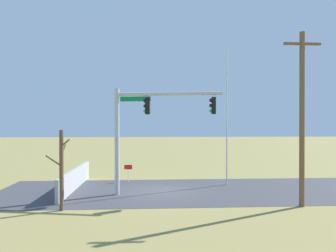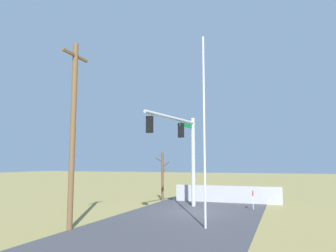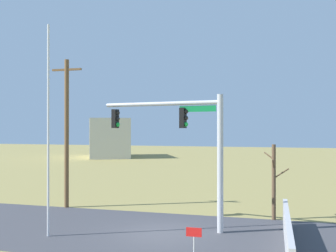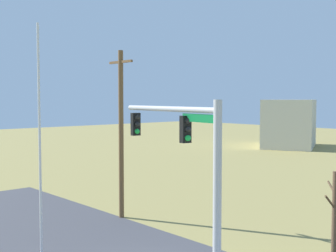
% 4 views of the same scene
% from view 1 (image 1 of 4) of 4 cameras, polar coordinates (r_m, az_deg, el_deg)
% --- Properties ---
extents(ground_plane, '(160.00, 160.00, 0.00)m').
position_cam_1_polar(ground_plane, '(19.90, -1.50, -11.69)').
color(ground_plane, olive).
extents(road_surface, '(28.00, 8.00, 0.01)m').
position_cam_1_polar(road_surface, '(20.43, 10.02, -11.37)').
color(road_surface, '#3D3D42').
rests_on(road_surface, ground_plane).
extents(sidewalk_corner, '(6.00, 6.00, 0.01)m').
position_cam_1_polar(sidewalk_corner, '(19.32, -12.20, -12.06)').
color(sidewalk_corner, '#B7B5AD').
rests_on(sidewalk_corner, ground_plane).
extents(retaining_fence, '(0.20, 8.11, 1.28)m').
position_cam_1_polar(retaining_fence, '(21.34, -16.42, -9.15)').
color(retaining_fence, '#A8A8AD').
rests_on(retaining_fence, ground_plane).
extents(signal_mast, '(6.17, 1.35, 6.25)m').
position_cam_1_polar(signal_mast, '(18.35, -4.26, 0.94)').
color(signal_mast, '#B2B5BA').
rests_on(signal_mast, ground_plane).
extents(flagpole, '(0.10, 0.10, 9.26)m').
position_cam_1_polar(flagpole, '(21.85, 10.58, 1.60)').
color(flagpole, silver).
rests_on(flagpole, ground_plane).
extents(utility_pole, '(1.90, 0.26, 8.79)m').
position_cam_1_polar(utility_pole, '(17.25, 23.04, 1.67)').
color(utility_pole, brown).
rests_on(utility_pole, ground_plane).
extents(bare_tree, '(1.27, 1.02, 3.88)m').
position_cam_1_polar(bare_tree, '(16.13, -18.70, -7.36)').
color(bare_tree, brown).
rests_on(bare_tree, ground_plane).
extents(open_sign, '(0.56, 0.04, 1.22)m').
position_cam_1_polar(open_sign, '(23.03, -7.20, -7.75)').
color(open_sign, silver).
rests_on(open_sign, ground_plane).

